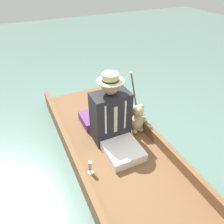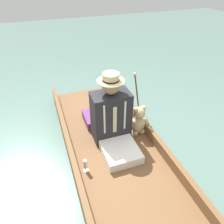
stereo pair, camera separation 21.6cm
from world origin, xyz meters
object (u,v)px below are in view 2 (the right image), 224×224
at_px(teddy_bear, 139,121).
at_px(walking_cane, 137,98).
at_px(wine_glass, 85,165).
at_px(seated_person, 113,119).

relative_size(teddy_bear, walking_cane, 0.56).
bearing_deg(wine_glass, seated_person, -139.63).
height_order(seated_person, walking_cane, seated_person).
xyz_separation_m(seated_person, teddy_bear, (-0.37, -0.02, -0.14)).
height_order(wine_glass, walking_cane, walking_cane).
bearing_deg(walking_cane, seated_person, 25.07).
bearing_deg(teddy_bear, seated_person, 3.16).
bearing_deg(seated_person, teddy_bear, 174.91).
bearing_deg(teddy_bear, wine_glass, 26.13).
relative_size(teddy_bear, wine_glass, 2.54).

